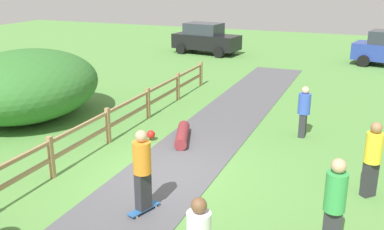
{
  "coord_description": "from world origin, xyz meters",
  "views": [
    {
      "loc": [
        4.43,
        -9.22,
        4.89
      ],
      "look_at": [
        -0.13,
        1.91,
        1.0
      ],
      "focal_mm": 41.0,
      "sensor_mm": 36.0,
      "label": 1
    }
  ],
  "objects_px": {
    "bush_large": "(27,85)",
    "parked_car_black": "(206,39)",
    "bystander_green": "(335,202)",
    "bystander_yellow": "(373,156)",
    "skater_riding": "(142,167)",
    "bystander_blue": "(304,110)",
    "skater_fallen": "(180,135)"
  },
  "relations": [
    {
      "from": "bystander_yellow",
      "to": "parked_car_black",
      "type": "relative_size",
      "value": 0.41
    },
    {
      "from": "bystander_yellow",
      "to": "bystander_blue",
      "type": "bearing_deg",
      "value": 121.1
    },
    {
      "from": "bystander_green",
      "to": "bystander_yellow",
      "type": "bearing_deg",
      "value": 77.07
    },
    {
      "from": "skater_riding",
      "to": "bystander_green",
      "type": "relative_size",
      "value": 0.99
    },
    {
      "from": "bystander_yellow",
      "to": "parked_car_black",
      "type": "xyz_separation_m",
      "value": [
        -10.09,
        16.22,
        -0.03
      ]
    },
    {
      "from": "skater_riding",
      "to": "parked_car_black",
      "type": "distance_m",
      "value": 19.67
    },
    {
      "from": "bystander_blue",
      "to": "bystander_green",
      "type": "height_order",
      "value": "bystander_green"
    },
    {
      "from": "bystander_blue",
      "to": "bystander_green",
      "type": "bearing_deg",
      "value": -76.56
    },
    {
      "from": "skater_riding",
      "to": "parked_car_black",
      "type": "relative_size",
      "value": 0.42
    },
    {
      "from": "bush_large",
      "to": "bystander_yellow",
      "type": "distance_m",
      "value": 11.34
    },
    {
      "from": "skater_riding",
      "to": "skater_fallen",
      "type": "height_order",
      "value": "skater_riding"
    },
    {
      "from": "skater_fallen",
      "to": "bystander_green",
      "type": "relative_size",
      "value": 0.91
    },
    {
      "from": "skater_riding",
      "to": "skater_fallen",
      "type": "relative_size",
      "value": 1.08
    },
    {
      "from": "bush_large",
      "to": "bystander_green",
      "type": "relative_size",
      "value": 2.92
    },
    {
      "from": "bush_large",
      "to": "skater_riding",
      "type": "height_order",
      "value": "bush_large"
    },
    {
      "from": "skater_fallen",
      "to": "parked_car_black",
      "type": "xyz_separation_m",
      "value": [
        -4.68,
        14.69,
        0.76
      ]
    },
    {
      "from": "bystander_yellow",
      "to": "bystander_green",
      "type": "xyz_separation_m",
      "value": [
        -0.6,
        -2.59,
        0.05
      ]
    },
    {
      "from": "parked_car_black",
      "to": "skater_riding",
      "type": "bearing_deg",
      "value": -73.27
    },
    {
      "from": "bystander_green",
      "to": "skater_riding",
      "type": "bearing_deg",
      "value": -179.56
    },
    {
      "from": "bush_large",
      "to": "bystander_yellow",
      "type": "xyz_separation_m",
      "value": [
        11.23,
        -1.57,
        -0.21
      ]
    },
    {
      "from": "skater_fallen",
      "to": "bystander_yellow",
      "type": "height_order",
      "value": "bystander_yellow"
    },
    {
      "from": "bystander_yellow",
      "to": "skater_riding",
      "type": "bearing_deg",
      "value": -149.36
    },
    {
      "from": "bystander_blue",
      "to": "bystander_green",
      "type": "distance_m",
      "value": 6.1
    },
    {
      "from": "skater_riding",
      "to": "bystander_yellow",
      "type": "xyz_separation_m",
      "value": [
        4.43,
        2.62,
        -0.06
      ]
    },
    {
      "from": "skater_riding",
      "to": "bystander_green",
      "type": "distance_m",
      "value": 3.83
    },
    {
      "from": "skater_fallen",
      "to": "bystander_yellow",
      "type": "relative_size",
      "value": 0.95
    },
    {
      "from": "bystander_blue",
      "to": "skater_riding",
      "type": "bearing_deg",
      "value": -112.06
    },
    {
      "from": "bush_large",
      "to": "parked_car_black",
      "type": "xyz_separation_m",
      "value": [
        1.14,
        14.65,
        -0.25
      ]
    },
    {
      "from": "bystander_yellow",
      "to": "parked_car_black",
      "type": "bearing_deg",
      "value": 121.88
    },
    {
      "from": "parked_car_black",
      "to": "bystander_blue",
      "type": "bearing_deg",
      "value": -57.91
    },
    {
      "from": "skater_fallen",
      "to": "bystander_blue",
      "type": "xyz_separation_m",
      "value": [
        3.4,
        1.81,
        0.69
      ]
    },
    {
      "from": "bush_large",
      "to": "skater_fallen",
      "type": "bearing_deg",
      "value": -0.37
    }
  ]
}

